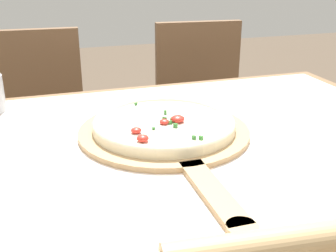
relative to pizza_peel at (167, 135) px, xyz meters
name	(u,v)px	position (x,y,z in m)	size (l,w,h in m)	color
dining_table	(197,192)	(0.06, -0.05, -0.13)	(1.20, 0.95, 0.77)	brown
towel_cloth	(199,144)	(0.06, -0.05, -0.01)	(1.12, 0.87, 0.00)	silver
pizza_peel	(167,135)	(0.00, 0.00, 0.00)	(0.39, 0.61, 0.01)	tan
pizza	(164,123)	(0.00, 0.02, 0.02)	(0.32, 0.32, 0.03)	beige
rolling_pin	(283,245)	(0.02, -0.44, 0.02)	(0.42, 0.08, 0.05)	tan
chair_left	(38,128)	(-0.29, 0.80, -0.26)	(0.42, 0.42, 0.89)	brown
chair_right	(202,110)	(0.42, 0.80, -0.26)	(0.44, 0.44, 0.89)	brown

